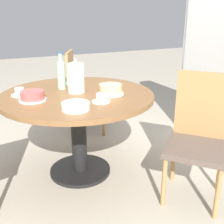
% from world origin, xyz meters
% --- Properties ---
extents(ground_plane, '(14.00, 14.00, 0.00)m').
position_xyz_m(ground_plane, '(0.00, 0.00, 0.00)').
color(ground_plane, '#B2A893').
extents(dining_table, '(1.23, 1.23, 0.72)m').
position_xyz_m(dining_table, '(0.00, 0.00, 0.57)').
color(dining_table, black).
rests_on(dining_table, ground_plane).
extents(chair_a, '(0.56, 0.56, 0.93)m').
position_xyz_m(chair_a, '(-0.89, 0.37, 0.48)').
color(chair_a, '#A87A47').
rests_on(chair_a, ground_plane).
extents(chair_c, '(0.59, 0.59, 0.93)m').
position_xyz_m(chair_c, '(0.67, 0.68, 0.48)').
color(chair_c, '#A87A47').
rests_on(chair_c, ground_plane).
extents(bookshelf, '(0.90, 0.28, 1.70)m').
position_xyz_m(bookshelf, '(-0.01, 1.54, 0.82)').
color(bookshelf, silver).
rests_on(bookshelf, ground_plane).
extents(coffee_pot, '(0.14, 0.14, 0.27)m').
position_xyz_m(coffee_pot, '(-0.03, 0.01, 0.84)').
color(coffee_pot, white).
rests_on(coffee_pot, dining_table).
extents(water_bottle, '(0.07, 0.07, 0.31)m').
position_xyz_m(water_bottle, '(-0.20, -0.06, 0.84)').
color(water_bottle, '#99C6A3').
rests_on(water_bottle, dining_table).
extents(cake_main, '(0.21, 0.21, 0.08)m').
position_xyz_m(cake_main, '(0.14, 0.23, 0.76)').
color(cake_main, silver).
rests_on(cake_main, dining_table).
extents(cake_second, '(0.20, 0.20, 0.07)m').
position_xyz_m(cake_second, '(0.04, -0.36, 0.75)').
color(cake_second, silver).
rests_on(cake_second, dining_table).
extents(cup_a, '(0.13, 0.13, 0.06)m').
position_xyz_m(cup_a, '(0.30, 0.08, 0.74)').
color(cup_a, white).
rests_on(cup_a, dining_table).
extents(cup_b, '(0.13, 0.13, 0.06)m').
position_xyz_m(cup_b, '(-0.14, -0.42, 0.74)').
color(cup_b, white).
rests_on(cup_b, dining_table).
extents(cup_c, '(0.13, 0.13, 0.06)m').
position_xyz_m(cup_c, '(-0.34, 0.06, 0.74)').
color(cup_c, white).
rests_on(cup_c, dining_table).
extents(plate_stack, '(0.19, 0.19, 0.05)m').
position_xyz_m(plate_stack, '(0.38, -0.14, 0.74)').
color(plate_stack, white).
rests_on(plate_stack, dining_table).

